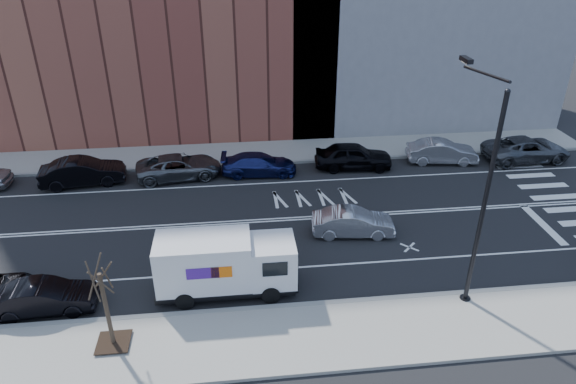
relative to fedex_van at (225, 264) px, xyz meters
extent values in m
plane|color=black|center=(2.83, 5.60, -1.40)|extent=(120.00, 120.00, 0.00)
cube|color=gray|center=(2.83, -3.20, -1.33)|extent=(44.00, 3.60, 0.15)
cube|color=gray|center=(2.83, 14.40, -1.33)|extent=(44.00, 3.60, 0.15)
cube|color=gray|center=(2.83, -1.40, -1.32)|extent=(44.00, 0.25, 0.17)
cube|color=gray|center=(2.83, 12.60, -1.32)|extent=(44.00, 0.25, 0.17)
cylinder|color=black|center=(9.83, -1.80, 3.10)|extent=(0.18, 0.18, 9.00)
cylinder|color=black|center=(9.83, -1.80, -1.30)|extent=(0.44, 0.44, 0.20)
sphere|color=black|center=(9.83, -1.80, 7.55)|extent=(0.20, 0.20, 0.20)
cylinder|color=black|center=(9.83, -0.10, 7.70)|extent=(0.11, 3.49, 0.48)
cube|color=black|center=(9.83, 1.60, 7.80)|extent=(0.25, 0.80, 0.18)
cube|color=#FFF2CC|center=(9.83, 1.60, 7.70)|extent=(0.18, 0.55, 0.03)
cube|color=black|center=(-4.17, -2.80, -1.17)|extent=(1.20, 1.20, 0.04)
cylinder|color=#382B1E|center=(-4.17, -2.80, 0.35)|extent=(0.16, 0.16, 3.20)
cylinder|color=#382B1E|center=(-3.92, -2.80, 1.75)|extent=(0.06, 0.80, 1.44)
cylinder|color=#382B1E|center=(-4.09, -2.56, 1.75)|extent=(0.81, 0.31, 1.19)
cylinder|color=#382B1E|center=(-4.37, -2.65, 1.75)|extent=(0.58, 0.76, 1.50)
cylinder|color=#382B1E|center=(-4.37, -2.95, 1.75)|extent=(0.47, 0.61, 1.37)
cylinder|color=#382B1E|center=(-4.09, -3.04, 1.75)|extent=(0.72, 0.29, 1.13)
cube|color=black|center=(-0.02, 0.00, -0.99)|extent=(5.71, 1.95, 0.28)
cube|color=silver|center=(2.01, 0.00, 0.03)|extent=(1.85, 1.98, 1.84)
cube|color=black|center=(2.95, -0.01, 0.30)|extent=(0.06, 1.70, 0.87)
cube|color=black|center=(2.01, -1.01, 0.30)|extent=(1.01, 0.04, 0.64)
cube|color=black|center=(2.01, 1.00, 0.30)|extent=(1.01, 0.04, 0.64)
cube|color=black|center=(2.91, -0.01, -0.90)|extent=(0.14, 1.84, 0.32)
cube|color=silver|center=(-0.85, 0.00, 0.21)|extent=(3.87, 2.04, 2.12)
cube|color=#47198C|center=(-0.85, -1.03, 0.35)|extent=(1.29, 0.02, 0.51)
cube|color=orange|center=(-0.11, -1.03, 0.35)|extent=(0.83, 0.02, 0.51)
cube|color=#47198C|center=(-0.84, 1.03, 0.35)|extent=(1.29, 0.02, 0.51)
cube|color=orange|center=(-0.11, 1.03, 0.35)|extent=(0.83, 0.02, 0.51)
cylinder|color=black|center=(1.82, -0.93, -1.01)|extent=(0.77, 0.26, 0.77)
cylinder|color=black|center=(1.83, 0.92, -1.01)|extent=(0.77, 0.26, 0.77)
cylinder|color=black|center=(-1.68, -0.92, -1.01)|extent=(0.77, 0.26, 0.77)
cylinder|color=black|center=(-1.67, 0.92, -1.01)|extent=(0.77, 0.26, 0.77)
imported|color=black|center=(-8.37, 11.06, -0.60)|extent=(5.04, 2.33, 1.60)
imported|color=#53575C|center=(-2.77, 11.35, -0.69)|extent=(5.36, 2.99, 1.42)
imported|color=navy|center=(2.11, 11.24, -0.73)|extent=(4.72, 2.14, 1.34)
imported|color=black|center=(8.11, 11.47, -0.58)|extent=(5.00, 2.38, 1.65)
imported|color=#A0A0A4|center=(14.03, 11.67, -0.66)|extent=(4.65, 2.15, 1.47)
imported|color=#4B4D52|center=(19.63, 11.38, -0.63)|extent=(5.68, 2.83, 1.55)
imported|color=#B6B6BB|center=(6.34, 3.81, -0.73)|extent=(4.21, 1.84, 1.35)
imported|color=black|center=(-7.22, -0.43, -0.74)|extent=(4.07, 1.56, 1.32)
camera|label=1|loc=(0.65, -17.56, 12.62)|focal=32.00mm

